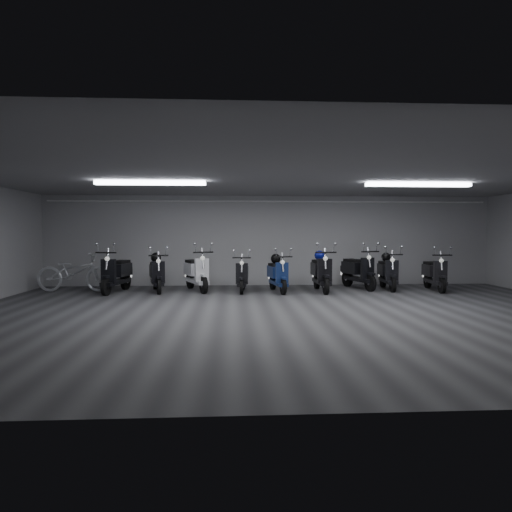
{
  "coord_description": "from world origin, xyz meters",
  "views": [
    {
      "loc": [
        -1.24,
        -8.93,
        1.65
      ],
      "look_at": [
        -0.6,
        2.5,
        1.05
      ],
      "focal_mm": 31.26,
      "sensor_mm": 36.0,
      "label": 1
    }
  ],
  "objects": [
    {
      "name": "helmet_0",
      "position": [
        0.01,
        3.55,
        0.92
      ],
      "size": [
        0.28,
        0.28,
        0.28
      ],
      "primitive_type": "sphere",
      "color": "black",
      "rests_on": "scooter_4"
    },
    {
      "name": "scooter_3",
      "position": [
        -0.93,
        3.45,
        0.61
      ],
      "size": [
        0.65,
        1.67,
        1.22
      ],
      "primitive_type": null,
      "rotation": [
        0.0,
        0.0,
        -0.06
      ],
      "color": "black",
      "rests_on": "floor"
    },
    {
      "name": "front_wall",
      "position": [
        0.0,
        -5.0,
        1.4
      ],
      "size": [
        14.0,
        0.01,
        2.8
      ],
      "primitive_type": "cube",
      "color": "#A0A0A2",
      "rests_on": "ground"
    },
    {
      "name": "ceiling",
      "position": [
        0.0,
        0.0,
        2.8
      ],
      "size": [
        14.0,
        10.0,
        0.01
      ],
      "primitive_type": "cube",
      "color": "gray",
      "rests_on": "ground"
    },
    {
      "name": "scooter_1",
      "position": [
        -3.31,
        3.58,
        0.65
      ],
      "size": [
        0.99,
        1.83,
        1.29
      ],
      "primitive_type": null,
      "rotation": [
        0.0,
        0.0,
        0.25
      ],
      "color": "black",
      "rests_on": "floor"
    },
    {
      "name": "fluor_strip_right",
      "position": [
        3.0,
        1.0,
        2.74
      ],
      "size": [
        2.4,
        0.18,
        0.08
      ],
      "primitive_type": "cube",
      "color": "white",
      "rests_on": "ceiling"
    },
    {
      "name": "scooter_5",
      "position": [
        1.27,
        3.35,
        0.7
      ],
      "size": [
        0.63,
        1.88,
        1.4
      ],
      "primitive_type": null,
      "rotation": [
        0.0,
        0.0,
        0.0
      ],
      "color": "black",
      "rests_on": "floor"
    },
    {
      "name": "scooter_4",
      "position": [
        0.05,
        3.32,
        0.63
      ],
      "size": [
        0.82,
        1.75,
        1.26
      ],
      "primitive_type": null,
      "rotation": [
        0.0,
        0.0,
        0.16
      ],
      "color": "navy",
      "rests_on": "floor"
    },
    {
      "name": "floor",
      "position": [
        0.0,
        0.0,
        -0.01
      ],
      "size": [
        14.0,
        10.0,
        0.01
      ],
      "primitive_type": "cube",
      "color": "#39393C",
      "rests_on": "ground"
    },
    {
      "name": "scooter_7",
      "position": [
        2.48,
        3.88,
        0.7
      ],
      "size": [
        1.1,
        1.97,
        1.39
      ],
      "primitive_type": null,
      "rotation": [
        0.0,
        0.0,
        0.27
      ],
      "color": "black",
      "rests_on": "floor"
    },
    {
      "name": "fluor_strip_left",
      "position": [
        -3.0,
        1.0,
        2.74
      ],
      "size": [
        2.4,
        0.18,
        0.08
      ],
      "primitive_type": "cube",
      "color": "white",
      "rests_on": "ceiling"
    },
    {
      "name": "scooter_9",
      "position": [
        4.53,
        3.35,
        0.65
      ],
      "size": [
        0.76,
        1.79,
        1.29
      ],
      "primitive_type": null,
      "rotation": [
        0.0,
        0.0,
        -0.11
      ],
      "color": "black",
      "rests_on": "floor"
    },
    {
      "name": "helmet_2",
      "position": [
        3.3,
        3.87,
        0.94
      ],
      "size": [
        0.26,
        0.26,
        0.26
      ],
      "primitive_type": "sphere",
      "color": "black",
      "rests_on": "scooter_8"
    },
    {
      "name": "scooter_2",
      "position": [
        -2.22,
        3.66,
        0.7
      ],
      "size": [
        1.28,
        1.97,
        1.39
      ],
      "primitive_type": null,
      "rotation": [
        0.0,
        0.0,
        0.38
      ],
      "color": "white",
      "rests_on": "floor"
    },
    {
      "name": "helmet_3",
      "position": [
        1.27,
        3.61,
        1.01
      ],
      "size": [
        0.28,
        0.28,
        0.28
      ],
      "primitive_type": "sphere",
      "color": "navy",
      "rests_on": "scooter_5"
    },
    {
      "name": "scooter_0",
      "position": [
        -4.41,
        3.47,
        0.7
      ],
      "size": [
        0.94,
        1.96,
        1.4
      ],
      "primitive_type": null,
      "rotation": [
        0.0,
        0.0,
        -0.17
      ],
      "color": "black",
      "rests_on": "floor"
    },
    {
      "name": "back_wall",
      "position": [
        0.0,
        5.0,
        1.4
      ],
      "size": [
        14.0,
        0.01,
        2.8
      ],
      "primitive_type": "cube",
      "color": "#A0A0A2",
      "rests_on": "ground"
    },
    {
      "name": "scooter_8",
      "position": [
        3.27,
        3.63,
        0.65
      ],
      "size": [
        0.76,
        1.8,
        1.3
      ],
      "primitive_type": null,
      "rotation": [
        0.0,
        0.0,
        -0.1
      ],
      "color": "black",
      "rests_on": "floor"
    },
    {
      "name": "conduit",
      "position": [
        0.0,
        4.92,
        2.62
      ],
      "size": [
        13.6,
        0.05,
        0.05
      ],
      "primitive_type": "cylinder",
      "rotation": [
        0.0,
        1.57,
        0.0
      ],
      "color": "white",
      "rests_on": "back_wall"
    },
    {
      "name": "bicycle",
      "position": [
        -5.63,
        3.73,
        0.67
      ],
      "size": [
        2.14,
        0.9,
        1.35
      ],
      "primitive_type": "imported",
      "rotation": [
        0.0,
        0.0,
        1.49
      ],
      "color": "silver",
      "rests_on": "floor"
    },
    {
      "name": "helmet_1",
      "position": [
        -3.37,
        3.81,
        0.95
      ],
      "size": [
        0.29,
        0.29,
        0.29
      ],
      "primitive_type": "sphere",
      "color": "black",
      "rests_on": "scooter_1"
    }
  ]
}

